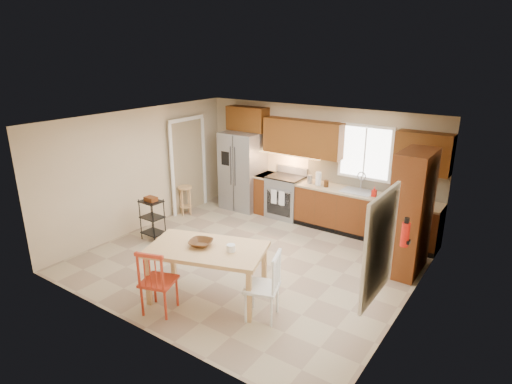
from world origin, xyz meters
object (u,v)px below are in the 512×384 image
(refrigerator, at_px, (243,171))
(chair_red, at_px, (159,280))
(fire_extinguisher, at_px, (405,235))
(bar_stool, at_px, (185,200))
(soap_bottle, at_px, (374,192))
(table_jar, at_px, (231,249))
(dining_table, at_px, (208,273))
(table_bowl, at_px, (201,246))
(range_stove, at_px, (286,197))
(chair_white, at_px, (262,286))
(pantry, at_px, (411,213))
(utility_cart, at_px, (152,219))

(refrigerator, height_order, chair_red, refrigerator)
(fire_extinguisher, height_order, bar_stool, fire_extinguisher)
(soap_bottle, xyz_separation_m, table_jar, (-0.89, -3.38, -0.12))
(dining_table, relative_size, table_bowl, 4.94)
(range_stove, xyz_separation_m, table_bowl, (0.66, -3.58, 0.38))
(refrigerator, relative_size, chair_white, 1.81)
(dining_table, relative_size, chair_red, 1.70)
(pantry, height_order, table_bowl, pantry)
(range_stove, height_order, chair_white, chair_white)
(dining_table, bearing_deg, range_stove, 83.56)
(range_stove, distance_m, table_bowl, 3.66)
(range_stove, relative_size, utility_cart, 1.09)
(fire_extinguisher, relative_size, utility_cart, 0.43)
(refrigerator, distance_m, pantry, 4.23)
(dining_table, bearing_deg, bar_stool, 120.24)
(range_stove, bearing_deg, chair_red, -84.41)
(pantry, relative_size, bar_stool, 3.13)
(range_stove, bearing_deg, bar_stool, -148.48)
(dining_table, bearing_deg, table_bowl, 161.50)
(range_stove, bearing_deg, dining_table, -77.94)
(fire_extinguisher, xyz_separation_m, chair_white, (-1.47, -1.49, -0.60))
(fire_extinguisher, distance_m, utility_cart, 4.80)
(range_stove, xyz_separation_m, utility_cart, (-1.54, -2.56, -0.04))
(refrigerator, relative_size, fire_extinguisher, 5.06)
(table_jar, bearing_deg, chair_red, -133.73)
(refrigerator, xyz_separation_m, table_bowl, (1.81, -3.52, -0.07))
(range_stove, bearing_deg, table_bowl, -79.59)
(soap_bottle, height_order, table_bowl, soap_bottle)
(refrigerator, height_order, pantry, pantry)
(bar_stool, xyz_separation_m, utility_cart, (0.41, -1.36, 0.09))
(pantry, height_order, chair_white, pantry)
(refrigerator, distance_m, bar_stool, 1.50)
(soap_bottle, height_order, table_jar, soap_bottle)
(chair_white, bearing_deg, dining_table, 74.51)
(chair_red, height_order, table_bowl, chair_red)
(refrigerator, relative_size, soap_bottle, 9.53)
(dining_table, bearing_deg, utility_cart, 137.69)
(soap_bottle, xyz_separation_m, dining_table, (-1.27, -3.49, -0.58))
(fire_extinguisher, xyz_separation_m, table_jar, (-2.04, -1.43, -0.22))
(dining_table, height_order, chair_red, chair_red)
(pantry, height_order, utility_cart, pantry)
(dining_table, relative_size, utility_cart, 2.03)
(table_bowl, height_order, bar_stool, table_bowl)
(refrigerator, bearing_deg, table_bowl, -62.80)
(utility_cart, bearing_deg, table_jar, -17.69)
(range_stove, height_order, soap_bottle, soap_bottle)
(dining_table, bearing_deg, chair_red, -136.80)
(chair_red, distance_m, chair_white, 1.48)
(fire_extinguisher, height_order, chair_white, fire_extinguisher)
(chair_red, bearing_deg, soap_bottle, 50.18)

